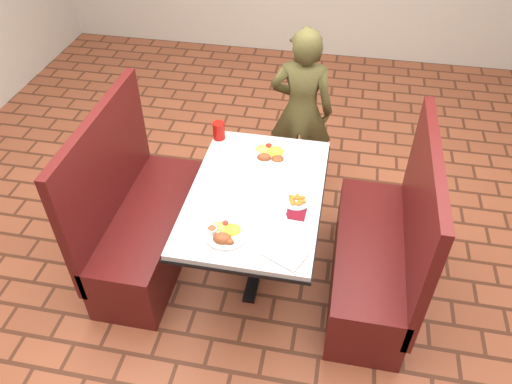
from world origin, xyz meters
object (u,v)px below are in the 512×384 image
at_px(near_dinner_plate, 225,232).
at_px(far_dinner_plate, 270,153).
at_px(booth_bench_left, 142,223).
at_px(dining_table, 256,204).
at_px(diner_person, 301,111).
at_px(booth_bench_right, 378,257).
at_px(plantain_plate, 296,201).
at_px(red_tumbler, 219,131).

height_order(near_dinner_plate, far_dinner_plate, near_dinner_plate).
bearing_deg(booth_bench_left, dining_table, 0.00).
xyz_separation_m(dining_table, diner_person, (0.15, 1.08, 0.02)).
xyz_separation_m(booth_bench_right, diner_person, (-0.65, 1.08, 0.35)).
distance_m(dining_table, plantain_plate, 0.28).
bearing_deg(plantain_plate, far_dinner_plate, 118.66).
bearing_deg(booth_bench_left, red_tumbler, 49.17).
bearing_deg(red_tumbler, plantain_plate, -42.19).
bearing_deg(near_dinner_plate, dining_table, 75.76).
distance_m(booth_bench_left, diner_person, 1.48).
height_order(booth_bench_right, diner_person, diner_person).
relative_size(booth_bench_right, diner_person, 0.89).
bearing_deg(booth_bench_right, red_tumbler, 156.24).
xyz_separation_m(booth_bench_right, near_dinner_plate, (-0.90, -0.39, 0.45)).
height_order(plantain_plate, red_tumbler, red_tumbler).
relative_size(booth_bench_right, near_dinner_plate, 4.96).
xyz_separation_m(booth_bench_left, diner_person, (0.95, 1.08, 0.35)).
height_order(dining_table, diner_person, diner_person).
bearing_deg(near_dinner_plate, plantain_plate, 44.79).
xyz_separation_m(near_dinner_plate, red_tumbler, (-0.26, 0.90, 0.04)).
distance_m(booth_bench_left, red_tumbler, 0.83).
relative_size(booth_bench_right, far_dinner_plate, 4.29).
relative_size(booth_bench_left, near_dinner_plate, 4.96).
bearing_deg(far_dinner_plate, booth_bench_right, -25.75).
relative_size(booth_bench_left, far_dinner_plate, 4.29).
relative_size(far_dinner_plate, red_tumbler, 2.27).
relative_size(plantain_plate, red_tumbler, 1.34).
distance_m(booth_bench_right, diner_person, 1.30).
xyz_separation_m(booth_bench_left, red_tumbler, (0.44, 0.51, 0.48)).
relative_size(dining_table, plantain_plate, 7.35).
xyz_separation_m(dining_table, red_tumbler, (-0.36, 0.51, 0.16)).
bearing_deg(plantain_plate, dining_table, 170.34).
distance_m(booth_bench_right, near_dinner_plate, 1.08).
xyz_separation_m(near_dinner_plate, far_dinner_plate, (0.12, 0.76, -0.00)).
height_order(booth_bench_right, plantain_plate, booth_bench_right).
height_order(far_dinner_plate, plantain_plate, far_dinner_plate).
distance_m(booth_bench_left, plantain_plate, 1.13).
bearing_deg(red_tumbler, booth_bench_right, -23.76).
xyz_separation_m(dining_table, booth_bench_left, (-0.80, 0.00, -0.32)).
relative_size(near_dinner_plate, far_dinner_plate, 0.87).
xyz_separation_m(dining_table, near_dinner_plate, (-0.10, -0.39, 0.12)).
bearing_deg(far_dinner_plate, near_dinner_plate, -99.06).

